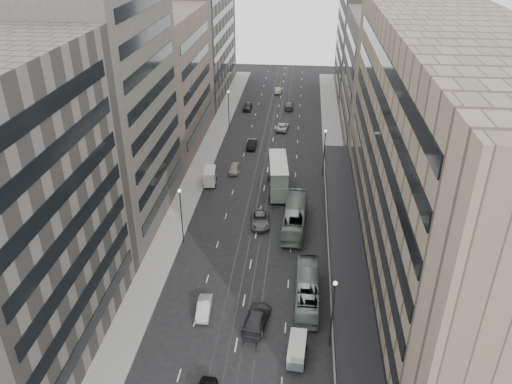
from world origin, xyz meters
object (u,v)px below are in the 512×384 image
at_px(bus_far, 295,216).
at_px(sedan_1, 204,308).
at_px(bus_near, 307,290).
at_px(double_decker, 278,175).
at_px(panel_van, 210,176).
at_px(vw_microbus, 297,349).
at_px(sedan_2, 260,220).

xyz_separation_m(bus_far, sedan_1, (-9.60, -19.09, -1.02)).
bearing_deg(bus_far, bus_near, 99.09).
xyz_separation_m(double_decker, panel_van, (-11.50, 1.54, -1.48)).
distance_m(bus_far, panel_van, 18.87).
relative_size(bus_far, double_decker, 1.21).
distance_m(double_decker, sedan_1, 30.35).
bearing_deg(vw_microbus, double_decker, 100.66).
bearing_deg(vw_microbus, bus_far, 96.35).
bearing_deg(bus_far, sedan_1, 65.57).
bearing_deg(bus_near, panel_van, -59.19).
distance_m(vw_microbus, panel_van, 39.88).
bearing_deg(panel_van, sedan_2, -57.50).
bearing_deg(sedan_2, sedan_1, -109.50).
distance_m(panel_van, sedan_1, 31.49).
bearing_deg(bus_far, panel_van, -37.22).
distance_m(double_decker, sedan_2, 10.69).
xyz_separation_m(bus_near, panel_van, (-16.46, 27.84, -0.07)).
xyz_separation_m(double_decker, vw_microbus, (4.03, -35.20, -1.72)).
relative_size(double_decker, vw_microbus, 2.45).
bearing_deg(vw_microbus, sedan_2, 107.66).
bearing_deg(bus_far, sedan_2, 0.24).
bearing_deg(sedan_1, bus_near, 12.36).
bearing_deg(sedan_2, bus_near, -72.77).
bearing_deg(panel_van, bus_far, -45.86).
distance_m(vw_microbus, sedan_1, 11.99).
xyz_separation_m(vw_microbus, sedan_2, (-6.00, 24.91, -0.44)).
xyz_separation_m(bus_far, sedan_2, (-5.03, 0.18, -0.95)).
bearing_deg(bus_near, vw_microbus, 84.26).
xyz_separation_m(bus_far, vw_microbus, (0.96, -24.73, -0.50)).
height_order(bus_far, panel_van, bus_far).
xyz_separation_m(panel_van, sedan_2, (9.53, -11.82, -0.68)).
bearing_deg(double_decker, bus_far, -79.46).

